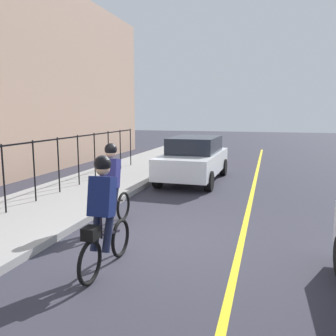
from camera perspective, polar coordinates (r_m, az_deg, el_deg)
name	(u,v)px	position (r m, az deg, el deg)	size (l,w,h in m)	color
ground_plane	(155,241)	(7.00, -2.05, -11.65)	(80.00, 80.00, 0.00)	#2F2E3A
lane_line_centre	(240,250)	(6.71, 11.41, -12.73)	(36.00, 0.12, 0.01)	yellow
sidewalk	(7,223)	(8.60, -24.37, -7.98)	(40.00, 3.20, 0.15)	gray
iron_fence	(19,163)	(9.36, -22.78, 0.78)	(14.49, 0.04, 1.60)	black
cyclist_lead	(103,215)	(5.55, -10.37, -7.40)	(1.71, 0.37, 1.83)	black
cyclist_follow	(111,187)	(7.58, -9.13, -2.96)	(1.71, 0.37, 1.83)	black
parked_sedan_rear	(194,158)	(12.83, 4.21, 1.60)	(4.44, 2.01, 1.58)	white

